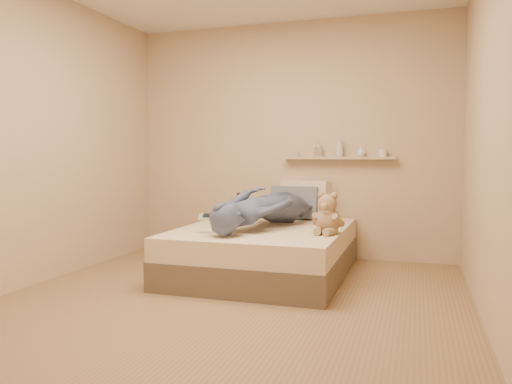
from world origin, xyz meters
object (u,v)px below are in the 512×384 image
(game_console, at_px, (208,217))
(pillow_cream, at_px, (305,199))
(dark_plush, at_px, (242,207))
(pillow_grey, at_px, (295,203))
(wall_shelf, at_px, (338,158))
(person, at_px, (265,207))
(bed, at_px, (265,250))
(teddy_bear, at_px, (327,216))

(game_console, bearing_deg, pillow_cream, 67.32)
(dark_plush, distance_m, pillow_grey, 0.57)
(pillow_cream, distance_m, wall_shelf, 0.57)
(game_console, relative_size, wall_shelf, 0.14)
(game_console, relative_size, person, 0.10)
(bed, distance_m, pillow_grey, 0.80)
(wall_shelf, bearing_deg, game_console, -122.53)
(wall_shelf, bearing_deg, pillow_grey, -153.03)
(person, bearing_deg, bed, -138.37)
(game_console, distance_m, wall_shelf, 1.77)
(bed, relative_size, teddy_bear, 5.18)
(person, relative_size, wall_shelf, 1.34)
(pillow_grey, height_order, wall_shelf, wall_shelf)
(teddy_bear, relative_size, pillow_grey, 0.73)
(teddy_bear, xyz_separation_m, person, (-0.64, 0.24, 0.04))
(bed, xyz_separation_m, pillow_cream, (0.20, 0.83, 0.43))
(bed, height_order, wall_shelf, wall_shelf)
(bed, xyz_separation_m, game_console, (-0.36, -0.52, 0.37))
(game_console, bearing_deg, person, 55.35)
(pillow_cream, height_order, person, pillow_cream)
(bed, relative_size, wall_shelf, 1.58)
(person, bearing_deg, game_console, 68.76)
(teddy_bear, distance_m, pillow_grey, 1.07)
(pillow_grey, xyz_separation_m, person, (-0.12, -0.69, 0.02))
(teddy_bear, bearing_deg, game_console, -164.59)
(bed, height_order, teddy_bear, teddy_bear)
(dark_plush, height_order, person, person)
(teddy_bear, xyz_separation_m, pillow_grey, (-0.51, 0.94, 0.02))
(game_console, distance_m, pillow_grey, 1.30)
(bed, relative_size, dark_plush, 6.87)
(game_console, height_order, wall_shelf, wall_shelf)
(teddy_bear, distance_m, dark_plush, 1.34)
(pillow_grey, distance_m, person, 0.70)
(bed, bearing_deg, dark_plush, 127.36)
(pillow_cream, bearing_deg, teddy_bear, -68.13)
(person, distance_m, wall_shelf, 1.16)
(pillow_grey, height_order, person, person)
(wall_shelf, bearing_deg, person, -121.28)
(pillow_cream, bearing_deg, game_console, -112.68)
(game_console, xyz_separation_m, pillow_grey, (0.48, 1.21, 0.03))
(dark_plush, bearing_deg, teddy_bear, -37.32)
(pillow_cream, bearing_deg, bed, -103.70)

